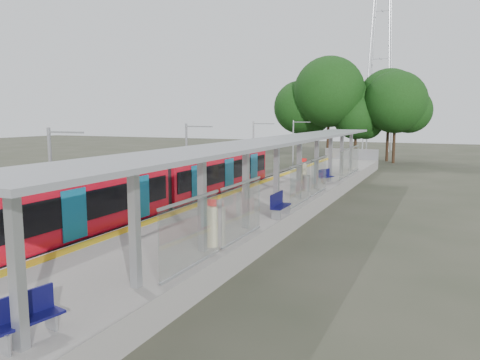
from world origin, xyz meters
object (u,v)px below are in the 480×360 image
object	(u,v)px
train	(150,188)
info_pillar_near	(212,226)
info_pillar_far	(304,173)
bench_far	(325,176)
bench_mid	(279,204)
litter_bin	(306,183)
bench_near	(25,316)

from	to	relation	value
train	info_pillar_near	size ratio (longest dim) A/B	15.19
info_pillar_far	bench_far	bearing A→B (deg)	32.05
info_pillar_near	info_pillar_far	size ratio (longest dim) A/B	0.99
bench_mid	info_pillar_near	xyz separation A→B (m)	(-0.54, -6.06, 0.17)
bench_mid	litter_bin	world-z (taller)	bench_mid
info_pillar_near	train	bearing A→B (deg)	139.45
bench_mid	litter_bin	size ratio (longest dim) A/B	1.67
train	info_pillar_far	distance (m)	13.15
bench_far	info_pillar_near	size ratio (longest dim) A/B	0.84
bench_near	info_pillar_far	bearing A→B (deg)	104.45
info_pillar_far	bench_near	bearing A→B (deg)	-88.41
bench_mid	info_pillar_far	distance (m)	11.70
bench_far	train	bearing A→B (deg)	-92.51
info_pillar_near	litter_bin	world-z (taller)	info_pillar_near
bench_near	info_pillar_near	bearing A→B (deg)	99.58
info_pillar_near	bench_far	bearing A→B (deg)	89.69
bench_far	info_pillar_far	xyz separation A→B (m)	(-1.33, -0.87, 0.27)
info_pillar_near	bench_mid	bearing A→B (deg)	83.79
litter_bin	bench_near	bearing A→B (deg)	-89.64
info_pillar_near	litter_bin	size ratio (longest dim) A/B	1.76
bench_far	litter_bin	world-z (taller)	litter_bin
train	bench_near	size ratio (longest dim) A/B	16.80
bench_far	litter_bin	bearing A→B (deg)	-69.47
bench_near	bench_mid	xyz separation A→B (m)	(0.85, 14.39, 0.05)
bench_mid	litter_bin	xyz separation A→B (m)	(-0.99, 8.25, -0.10)
train	bench_mid	bearing A→B (deg)	5.32
train	bench_near	world-z (taller)	train
info_pillar_near	info_pillar_far	bearing A→B (deg)	94.03
bench_far	bench_near	bearing A→B (deg)	-66.82
bench_near	info_pillar_near	size ratio (longest dim) A/B	0.90
bench_mid	info_pillar_far	xyz separation A→B (m)	(-2.11, 11.51, 0.18)
bench_mid	bench_far	world-z (taller)	bench_mid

